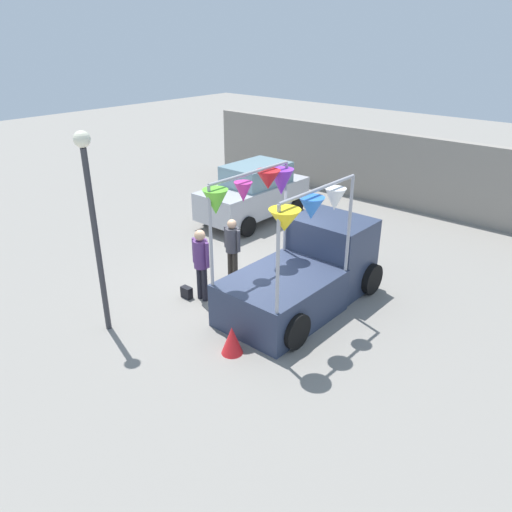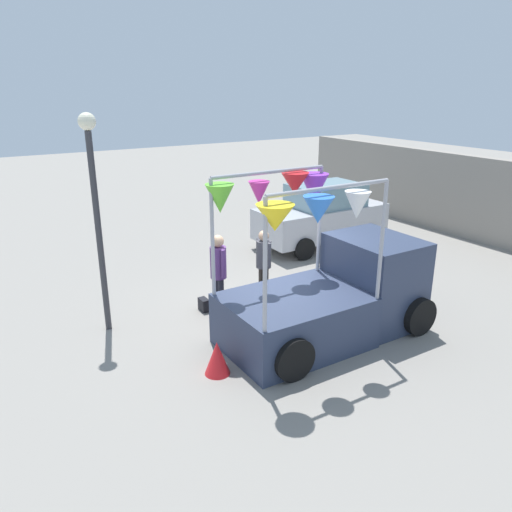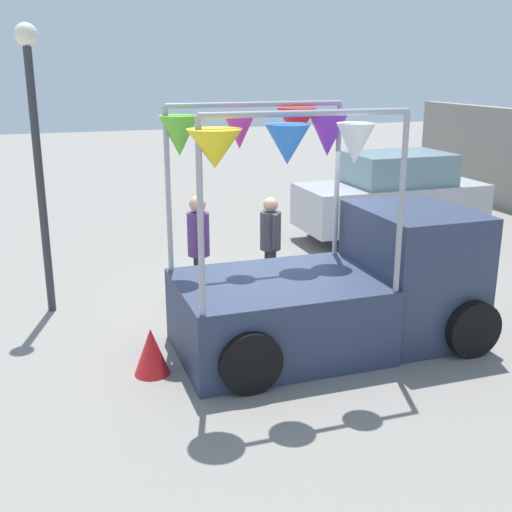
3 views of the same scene
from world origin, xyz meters
name	(u,v)px [view 3 (image 3 of 3)]	position (x,y,z in m)	size (l,w,h in m)	color
ground_plane	(270,313)	(0.00, 0.00, 0.00)	(60.00, 60.00, 0.00)	gray
vendor_truck	(347,278)	(1.30, 0.63, 0.91)	(2.52, 4.18, 3.20)	#2D3851
parked_car	(392,196)	(-3.32, 4.02, 0.94)	(1.88, 4.00, 1.88)	#B7B7BC
person_customer	(199,241)	(-0.59, -0.96, 1.09)	(0.53, 0.34, 1.78)	black
person_vendor	(270,237)	(-0.77, 0.28, 0.99)	(0.53, 0.34, 1.65)	#2D2823
handbag	(183,293)	(-0.94, -1.16, 0.14)	(0.28, 0.16, 0.28)	black
street_lamp	(35,132)	(-1.20, -3.18, 2.74)	(0.32, 0.32, 4.24)	#333338
folded_kite_bundle_crimson	(151,351)	(1.45, -2.07, 0.30)	(0.44, 0.44, 0.60)	red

